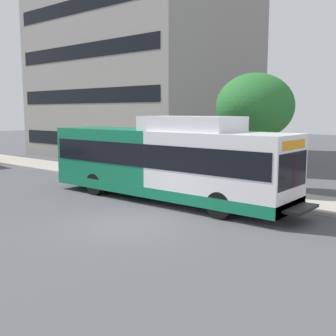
{
  "coord_description": "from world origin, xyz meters",
  "views": [
    {
      "loc": [
        -9.61,
        -9.71,
        3.84
      ],
      "look_at": [
        2.91,
        0.63,
        1.6
      ],
      "focal_mm": 43.86,
      "sensor_mm": 36.0,
      "label": 1
    }
  ],
  "objects": [
    {
      "name": "transit_bus",
      "position": [
        3.81,
        1.55,
        1.7
      ],
      "size": [
        2.58,
        12.25,
        3.65
      ],
      "color": "white",
      "rests_on": "ground"
    },
    {
      "name": "sidewalk_curb",
      "position": [
        7.0,
        6.0,
        0.07
      ],
      "size": [
        3.0,
        56.0,
        0.14
      ],
      "primitive_type": "cube",
      "color": "#A8A399",
      "rests_on": "ground"
    },
    {
      "name": "street_tree_near_stop",
      "position": [
        8.18,
        -0.37,
        4.07
      ],
      "size": [
        3.68,
        3.68,
        5.51
      ],
      "color": "#4C3823",
      "rests_on": "sidewalk_curb"
    },
    {
      "name": "ground_plane",
      "position": [
        0.0,
        8.0,
        0.0
      ],
      "size": [
        120.0,
        120.0,
        0.0
      ],
      "primitive_type": "plane",
      "color": "#4C4C51"
    }
  ]
}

